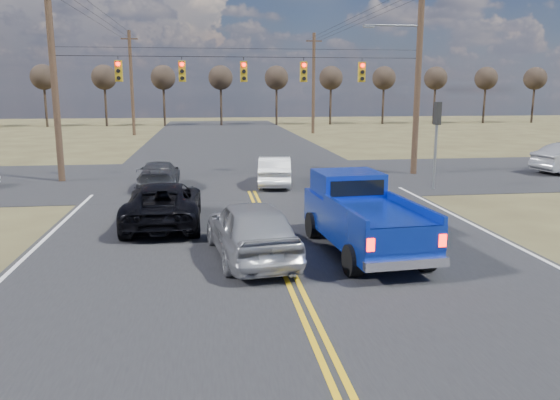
{
  "coord_description": "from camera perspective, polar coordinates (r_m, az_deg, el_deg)",
  "views": [
    {
      "loc": [
        -1.9,
        -9.62,
        4.42
      ],
      "look_at": [
        0.02,
        4.67,
        1.5
      ],
      "focal_mm": 35.0,
      "sensor_mm": 36.0,
      "label": 1
    }
  ],
  "objects": [
    {
      "name": "road_main",
      "position": [
        20.2,
        -2.06,
        -1.2
      ],
      "size": [
        14.0,
        120.0,
        0.02
      ],
      "primitive_type": "cube",
      "color": "#28282B",
      "rests_on": "ground"
    },
    {
      "name": "silver_suv",
      "position": [
        14.45,
        -3.04,
        -3.04
      ],
      "size": [
        2.5,
        4.95,
        1.62
      ],
      "primitive_type": "imported",
      "rotation": [
        0.0,
        0.0,
        3.27
      ],
      "color": "#929399",
      "rests_on": "ground"
    },
    {
      "name": "utility_poles",
      "position": [
        26.7,
        -3.66,
        13.16
      ],
      "size": [
        19.6,
        58.32,
        10.0
      ],
      "color": "#473323",
      "rests_on": "ground"
    },
    {
      "name": "white_car_queue",
      "position": [
        25.59,
        -0.57,
        3.05
      ],
      "size": [
        1.94,
        4.3,
        1.37
      ],
      "primitive_type": "imported",
      "rotation": [
        0.0,
        0.0,
        3.02
      ],
      "color": "white",
      "rests_on": "ground"
    },
    {
      "name": "road_cross",
      "position": [
        28.04,
        -3.67,
        2.36
      ],
      "size": [
        120.0,
        12.0,
        0.02
      ],
      "primitive_type": "cube",
      "color": "#28282B",
      "rests_on": "ground"
    },
    {
      "name": "dgrey_car_queue",
      "position": [
        25.5,
        -12.52,
        2.61
      ],
      "size": [
        1.74,
        4.27,
        1.24
      ],
      "primitive_type": "imported",
      "rotation": [
        0.0,
        0.0,
        3.14
      ],
      "color": "#38393D",
      "rests_on": "ground"
    },
    {
      "name": "signal_gantry",
      "position": [
        27.52,
        -2.71,
        12.78
      ],
      "size": [
        19.6,
        4.83,
        10.0
      ],
      "color": "#473323",
      "rests_on": "ground"
    },
    {
      "name": "ground",
      "position": [
        10.76,
        3.3,
        -12.84
      ],
      "size": [
        160.0,
        160.0,
        0.0
      ],
      "primitive_type": "plane",
      "color": "brown",
      "rests_on": "ground"
    },
    {
      "name": "treeline",
      "position": [
        36.65,
        -4.8,
        13.42
      ],
      "size": [
        87.0,
        117.8,
        7.4
      ],
      "color": "#33261C",
      "rests_on": "ground"
    },
    {
      "name": "pickup_truck",
      "position": [
        15.23,
        8.55,
        -1.66
      ],
      "size": [
        2.53,
        5.63,
        2.06
      ],
      "rotation": [
        0.0,
        0.0,
        0.08
      ],
      "color": "black",
      "rests_on": "ground"
    },
    {
      "name": "black_suv",
      "position": [
        18.44,
        -12.07,
        -0.37
      ],
      "size": [
        2.42,
        5.22,
        1.45
      ],
      "primitive_type": "imported",
      "rotation": [
        0.0,
        0.0,
        3.15
      ],
      "color": "black",
      "rests_on": "ground"
    }
  ]
}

